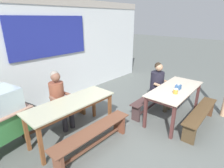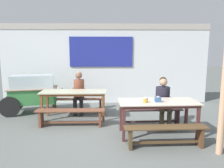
# 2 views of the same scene
# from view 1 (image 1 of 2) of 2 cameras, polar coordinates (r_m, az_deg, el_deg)

# --- Properties ---
(ground_plane) EXTENTS (40.00, 40.00, 0.00)m
(ground_plane) POSITION_cam_1_polar(r_m,az_deg,el_deg) (3.88, 7.98, -16.25)
(ground_plane) COLOR slate
(backdrop_wall) EXTENTS (7.33, 0.23, 2.80)m
(backdrop_wall) POSITION_cam_1_polar(r_m,az_deg,el_deg) (5.30, -17.89, 10.35)
(backdrop_wall) COLOR silver
(backdrop_wall) RESTS_ON ground_plane
(dining_table_far) EXTENTS (1.79, 0.65, 0.78)m
(dining_table_far) POSITION_cam_1_polar(r_m,az_deg,el_deg) (3.60, -12.80, -6.71)
(dining_table_far) COLOR #B6B796
(dining_table_far) RESTS_ON ground_plane
(dining_table_near) EXTENTS (1.75, 0.78, 0.78)m
(dining_table_near) POSITION_cam_1_polar(r_m,az_deg,el_deg) (4.40, 19.50, -2.23)
(dining_table_near) COLOR beige
(dining_table_near) RESTS_ON ground_plane
(bench_far_back) EXTENTS (1.65, 0.26, 0.42)m
(bench_far_back) POSITION_cam_1_polar(r_m,az_deg,el_deg) (4.25, -17.21, -9.11)
(bench_far_back) COLOR brown
(bench_far_back) RESTS_ON ground_plane
(bench_far_front) EXTENTS (1.71, 0.31, 0.42)m
(bench_far_front) POSITION_cam_1_polar(r_m,az_deg,el_deg) (3.40, -5.96, -16.31)
(bench_far_front) COLOR brown
(bench_far_front) RESTS_ON ground_plane
(bench_near_back) EXTENTS (1.60, 0.29, 0.42)m
(bench_near_back) POSITION_cam_1_polar(r_m,az_deg,el_deg) (4.79, 12.13, -5.23)
(bench_near_back) COLOR #47302E
(bench_near_back) RESTS_ON ground_plane
(bench_near_front) EXTENTS (1.64, 0.33, 0.42)m
(bench_near_front) POSITION_cam_1_polar(r_m,az_deg,el_deg) (4.42, 26.24, -9.11)
(bench_near_front) COLOR brown
(bench_near_front) RESTS_ON ground_plane
(person_right_near_table) EXTENTS (0.46, 0.58, 1.24)m
(person_right_near_table) POSITION_cam_1_polar(r_m,az_deg,el_deg) (4.84, 14.76, 0.25)
(person_right_near_table) COLOR #483F2F
(person_right_near_table) RESTS_ON ground_plane
(person_center_facing) EXTENTS (0.43, 0.55, 1.27)m
(person_center_facing) POSITION_cam_1_polar(r_m,az_deg,el_deg) (4.04, -16.57, -3.81)
(person_center_facing) COLOR #28262C
(person_center_facing) RESTS_ON ground_plane
(tissue_box) EXTENTS (0.13, 0.10, 0.13)m
(tissue_box) POSITION_cam_1_polar(r_m,az_deg,el_deg) (4.31, 20.34, -0.91)
(tissue_box) COLOR #385E91
(tissue_box) RESTS_ON dining_table_near
(condiment_jar) EXTENTS (0.10, 0.10, 0.11)m
(condiment_jar) POSITION_cam_1_polar(r_m,az_deg,el_deg) (4.05, 19.58, -2.17)
(condiment_jar) COLOR orange
(condiment_jar) RESTS_ON dining_table_near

